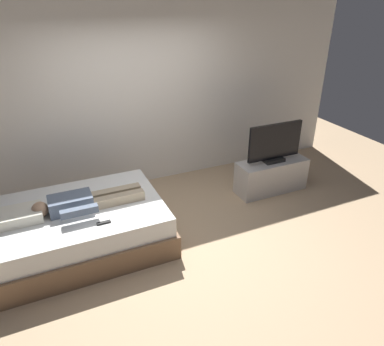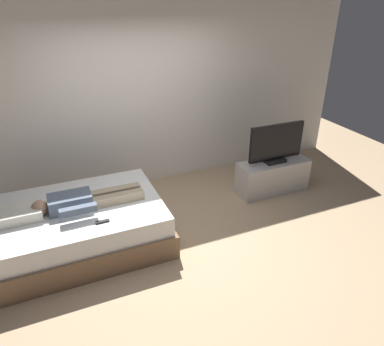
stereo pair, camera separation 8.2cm
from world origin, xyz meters
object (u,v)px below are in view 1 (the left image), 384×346
(remote, at_px, (104,223))
(person, at_px, (83,202))
(tv, at_px, (275,144))
(bed, at_px, (84,227))
(pillow, at_px, (19,216))
(tv_stand, at_px, (271,176))

(remote, bearing_deg, person, 110.47)
(remote, bearing_deg, tv, 13.41)
(bed, bearing_deg, pillow, -180.00)
(tv, bearing_deg, pillow, -176.71)
(bed, bearing_deg, remote, -67.60)
(bed, height_order, tv_stand, bed)
(bed, relative_size, remote, 12.92)
(pillow, height_order, tv, tv)
(person, bearing_deg, tv_stand, 4.72)
(tv, bearing_deg, tv_stand, 0.00)
(remote, distance_m, tv, 2.76)
(pillow, distance_m, tv_stand, 3.53)
(bed, height_order, tv, tv)
(pillow, bearing_deg, tv, 3.29)
(pillow, relative_size, tv, 0.55)
(pillow, bearing_deg, bed, 0.00)
(pillow, distance_m, remote, 0.94)
(bed, xyz_separation_m, tv_stand, (2.86, 0.20, -0.01))
(remote, bearing_deg, pillow, 152.22)
(person, distance_m, remote, 0.44)
(pillow, relative_size, tv_stand, 0.44)
(person, bearing_deg, bed, 132.03)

